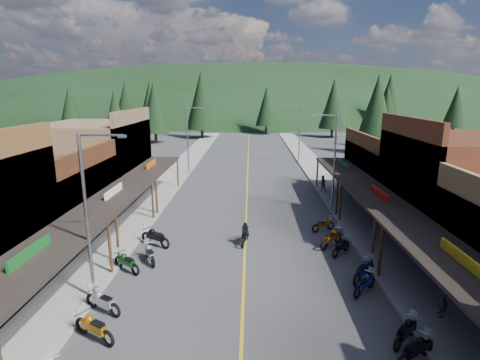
# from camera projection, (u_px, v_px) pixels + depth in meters

# --- Properties ---
(ground) EXTENTS (220.00, 220.00, 0.00)m
(ground) POSITION_uv_depth(u_px,v_px,m) (245.00, 250.00, 23.53)
(ground) COLOR #38383A
(ground) RESTS_ON ground
(centerline) EXTENTS (0.15, 90.00, 0.01)m
(centerline) POSITION_uv_depth(u_px,v_px,m) (247.00, 178.00, 42.98)
(centerline) COLOR gold
(centerline) RESTS_ON ground
(sidewalk_west) EXTENTS (3.40, 94.00, 0.15)m
(sidewalk_west) POSITION_uv_depth(u_px,v_px,m) (172.00, 177.00, 43.20)
(sidewalk_west) COLOR gray
(sidewalk_west) RESTS_ON ground
(sidewalk_east) EXTENTS (3.40, 94.00, 0.15)m
(sidewalk_east) POSITION_uv_depth(u_px,v_px,m) (323.00, 178.00, 42.73)
(sidewalk_east) COLOR gray
(sidewalk_east) RESTS_ON ground
(shop_west_2) EXTENTS (10.90, 9.00, 6.20)m
(shop_west_2) POSITION_uv_depth(u_px,v_px,m) (40.00, 202.00, 24.97)
(shop_west_2) COLOR #3F2111
(shop_west_2) RESTS_ON ground
(shop_west_3) EXTENTS (10.90, 10.20, 8.20)m
(shop_west_3) POSITION_uv_depth(u_px,v_px,m) (96.00, 161.00, 34.08)
(shop_west_3) COLOR brown
(shop_west_3) RESTS_ON ground
(shop_east_2) EXTENTS (10.90, 9.00, 8.20)m
(shop_east_2) POSITION_uv_depth(u_px,v_px,m) (460.00, 191.00, 24.00)
(shop_east_2) COLOR #562B19
(shop_east_2) RESTS_ON ground
(shop_east_3) EXTENTS (10.90, 10.20, 6.20)m
(shop_east_3) POSITION_uv_depth(u_px,v_px,m) (400.00, 174.00, 33.57)
(shop_east_3) COLOR #4C2D16
(shop_east_3) RESTS_ON ground
(streetlight_0) EXTENTS (2.16, 0.18, 8.00)m
(streetlight_0) POSITION_uv_depth(u_px,v_px,m) (89.00, 211.00, 16.85)
(streetlight_0) COLOR gray
(streetlight_0) RESTS_ON ground
(streetlight_1) EXTENTS (2.16, 0.18, 8.00)m
(streetlight_1) POSITION_uv_depth(u_px,v_px,m) (189.00, 137.00, 44.09)
(streetlight_1) COLOR gray
(streetlight_1) RESTS_ON ground
(streetlight_2) EXTENTS (2.16, 0.18, 8.00)m
(streetlight_2) POSITION_uv_depth(u_px,v_px,m) (333.00, 159.00, 30.10)
(streetlight_2) COLOR gray
(streetlight_2) RESTS_ON ground
(streetlight_3) EXTENTS (2.16, 0.18, 8.00)m
(streetlight_3) POSITION_uv_depth(u_px,v_px,m) (299.00, 131.00, 51.49)
(streetlight_3) COLOR gray
(streetlight_3) RESTS_ON ground
(ridge_hill) EXTENTS (310.00, 140.00, 60.00)m
(ridge_hill) POSITION_uv_depth(u_px,v_px,m) (250.00, 116.00, 154.84)
(ridge_hill) COLOR black
(ridge_hill) RESTS_ON ground
(pine_0) EXTENTS (5.04, 5.04, 11.00)m
(pine_0) POSITION_uv_depth(u_px,v_px,m) (70.00, 106.00, 83.41)
(pine_0) COLOR black
(pine_0) RESTS_ON ground
(pine_1) EXTENTS (5.88, 5.88, 12.50)m
(pine_1) POSITION_uv_depth(u_px,v_px,m) (150.00, 102.00, 90.59)
(pine_1) COLOR black
(pine_1) RESTS_ON ground
(pine_2) EXTENTS (6.72, 6.72, 14.00)m
(pine_2) POSITION_uv_depth(u_px,v_px,m) (201.00, 100.00, 78.37)
(pine_2) COLOR black
(pine_2) RESTS_ON ground
(pine_3) EXTENTS (5.04, 5.04, 11.00)m
(pine_3) POSITION_uv_depth(u_px,v_px,m) (267.00, 106.00, 86.12)
(pine_3) COLOR black
(pine_3) RESTS_ON ground
(pine_4) EXTENTS (5.88, 5.88, 12.50)m
(pine_4) POSITION_uv_depth(u_px,v_px,m) (333.00, 104.00, 79.74)
(pine_4) COLOR black
(pine_4) RESTS_ON ground
(pine_5) EXTENTS (6.72, 6.72, 14.00)m
(pine_5) POSITION_uv_depth(u_px,v_px,m) (389.00, 99.00, 90.81)
(pine_5) COLOR black
(pine_5) RESTS_ON ground
(pine_6) EXTENTS (5.04, 5.04, 11.00)m
(pine_6) POSITION_uv_depth(u_px,v_px,m) (456.00, 107.00, 83.05)
(pine_6) COLOR black
(pine_6) RESTS_ON ground
(pine_7) EXTENTS (5.88, 5.88, 12.50)m
(pine_7) POSITION_uv_depth(u_px,v_px,m) (126.00, 101.00, 96.64)
(pine_7) COLOR black
(pine_7) RESTS_ON ground
(pine_8) EXTENTS (4.48, 4.48, 10.00)m
(pine_8) POSITION_uv_depth(u_px,v_px,m) (115.00, 115.00, 61.65)
(pine_8) COLOR black
(pine_8) RESTS_ON ground
(pine_9) EXTENTS (4.93, 4.93, 10.80)m
(pine_9) POSITION_uv_depth(u_px,v_px,m) (386.00, 111.00, 65.19)
(pine_9) COLOR black
(pine_9) RESTS_ON ground
(pine_10) EXTENTS (5.38, 5.38, 11.60)m
(pine_10) POSITION_uv_depth(u_px,v_px,m) (154.00, 107.00, 71.08)
(pine_10) COLOR black
(pine_10) RESTS_ON ground
(pine_11) EXTENTS (5.82, 5.82, 12.40)m
(pine_11) POSITION_uv_depth(u_px,v_px,m) (377.00, 108.00, 58.30)
(pine_11) COLOR black
(pine_11) RESTS_ON ground
(bike_west_4) EXTENTS (2.28, 1.73, 1.26)m
(bike_west_4) POSITION_uv_depth(u_px,v_px,m) (94.00, 326.00, 14.86)
(bike_west_4) COLOR #A2630B
(bike_west_4) RESTS_ON ground
(bike_west_5) EXTENTS (2.18, 1.62, 1.20)m
(bike_west_5) POSITION_uv_depth(u_px,v_px,m) (103.00, 301.00, 16.74)
(bike_west_5) COLOR #949599
(bike_west_5) RESTS_ON ground
(bike_west_6) EXTENTS (2.11, 1.84, 1.21)m
(bike_west_6) POSITION_uv_depth(u_px,v_px,m) (127.00, 261.00, 20.61)
(bike_west_6) COLOR #0D4218
(bike_west_6) RESTS_ON ground
(bike_west_7) EXTENTS (1.56, 2.14, 1.18)m
(bike_west_7) POSITION_uv_depth(u_px,v_px,m) (150.00, 253.00, 21.71)
(bike_west_7) COLOR gray
(bike_west_7) RESTS_ON ground
(bike_west_8) EXTENTS (2.41, 1.89, 1.34)m
(bike_west_8) POSITION_uv_depth(u_px,v_px,m) (155.00, 236.00, 24.01)
(bike_west_8) COLOR black
(bike_west_8) RESTS_ON ground
(bike_east_3) EXTENTS (2.05, 1.67, 1.15)m
(bike_east_3) POSITION_uv_depth(u_px,v_px,m) (416.00, 349.00, 13.65)
(bike_east_3) COLOR black
(bike_east_3) RESTS_ON ground
(bike_east_4) EXTENTS (1.85, 1.87, 1.13)m
(bike_east_4) POSITION_uv_depth(u_px,v_px,m) (406.00, 330.00, 14.72)
(bike_east_4) COLOR black
(bike_east_4) RESTS_ON ground
(bike_east_5) EXTENTS (1.84, 1.89, 1.13)m
(bike_east_5) POSITION_uv_depth(u_px,v_px,m) (365.00, 283.00, 18.38)
(bike_east_5) COLOR navy
(bike_east_5) RESTS_ON ground
(bike_east_6) EXTENTS (2.02, 2.19, 1.28)m
(bike_east_6) POSITION_uv_depth(u_px,v_px,m) (364.00, 269.00, 19.61)
(bike_east_6) COLOR navy
(bike_east_6) RESTS_ON ground
(bike_east_7) EXTENTS (1.79, 1.95, 1.14)m
(bike_east_7) POSITION_uv_depth(u_px,v_px,m) (341.00, 246.00, 22.76)
(bike_east_7) COLOR black
(bike_east_7) RESTS_ON ground
(bike_east_8) EXTENTS (2.14, 2.16, 1.30)m
(bike_east_8) POSITION_uv_depth(u_px,v_px,m) (332.00, 237.00, 23.94)
(bike_east_8) COLOR #BE540D
(bike_east_8) RESTS_ON ground
(bike_east_9) EXTENTS (1.95, 1.44, 1.07)m
(bike_east_9) POSITION_uv_depth(u_px,v_px,m) (323.00, 224.00, 26.63)
(bike_east_9) COLOR #A5550B
(bike_east_9) RESTS_ON ground
(rider_on_bike) EXTENTS (1.00, 2.11, 1.54)m
(rider_on_bike) POSITION_uv_depth(u_px,v_px,m) (245.00, 235.00, 24.40)
(rider_on_bike) COLOR black
(rider_on_bike) RESTS_ON ground
(pedestrian_east_a) EXTENTS (0.49, 0.68, 1.71)m
(pedestrian_east_a) POSITION_uv_depth(u_px,v_px,m) (442.00, 298.00, 16.19)
(pedestrian_east_a) COLOR #2D2334
(pedestrian_east_a) RESTS_ON sidewalk_east
(pedestrian_east_b) EXTENTS (0.83, 0.56, 1.58)m
(pedestrian_east_b) POSITION_uv_depth(u_px,v_px,m) (322.00, 183.00, 36.78)
(pedestrian_east_b) COLOR brown
(pedestrian_east_b) RESTS_ON sidewalk_east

